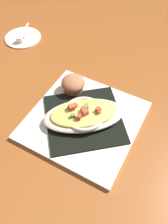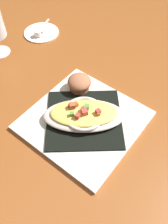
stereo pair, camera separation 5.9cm
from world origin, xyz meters
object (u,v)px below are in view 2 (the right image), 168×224
at_px(spoon, 41,29).
at_px(gratin_dish, 84,114).
at_px(muffin, 79,83).
at_px(creamer_saucer, 41,32).
at_px(creamer_cup_0, 37,33).
at_px(square_plate, 84,120).

bearing_deg(spoon, gratin_dish, 149.90).
xyz_separation_m(muffin, creamer_saucer, (0.29, -0.14, -0.03)).
bearing_deg(creamer_saucer, creamer_cup_0, 110.81).
xyz_separation_m(gratin_dish, muffin, (0.08, -0.07, 0.00)).
bearing_deg(gratin_dish, muffin, -44.33).
bearing_deg(gratin_dish, creamer_saucer, -29.83).
bearing_deg(muffin, gratin_dish, 135.67).
xyz_separation_m(square_plate, muffin, (0.08, -0.07, 0.03)).
height_order(square_plate, creamer_saucer, square_plate).
distance_m(muffin, creamer_cup_0, 0.30).
relative_size(creamer_saucer, creamer_cup_0, 5.20).
bearing_deg(creamer_cup_0, muffin, 158.69).
xyz_separation_m(square_plate, gratin_dish, (0.00, 0.00, 0.03)).
bearing_deg(muffin, creamer_saucer, -25.06).
height_order(muffin, spoon, muffin).
bearing_deg(spoon, creamer_saucer, 110.81).
xyz_separation_m(spoon, creamer_cup_0, (-0.01, 0.03, 0.00)).
distance_m(square_plate, creamer_saucer, 0.42).
relative_size(creamer_saucer, spoon, 1.38).
height_order(gratin_dish, spoon, gratin_dish).
relative_size(square_plate, muffin, 4.17).
distance_m(gratin_dish, creamer_saucer, 0.42).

